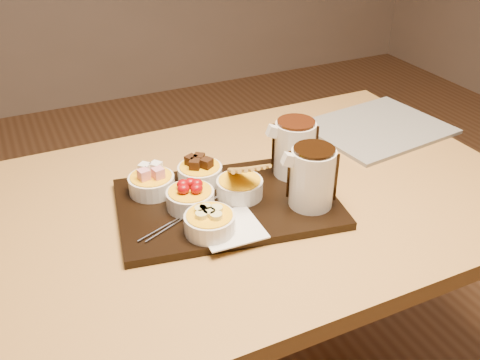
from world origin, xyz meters
name	(u,v)px	position (x,y,z in m)	size (l,w,h in m)	color
dining_table	(255,228)	(0.00, 0.00, 0.65)	(1.20, 0.80, 0.75)	#AF8141
serving_board	(227,203)	(-0.08, -0.02, 0.76)	(0.46, 0.30, 0.02)	black
napkin	(230,228)	(-0.12, -0.12, 0.77)	(0.12, 0.12, 0.00)	white
bowl_marshmallows	(152,184)	(-0.22, 0.08, 0.79)	(0.10, 0.10, 0.04)	silver
bowl_cake	(200,174)	(-0.11, 0.07, 0.79)	(0.10, 0.10, 0.04)	silver
bowl_strawberries	(190,199)	(-0.16, -0.02, 0.79)	(0.10, 0.10, 0.04)	silver
bowl_biscotti	(240,188)	(-0.05, -0.02, 0.79)	(0.10, 0.10, 0.04)	silver
bowl_bananas	(210,224)	(-0.16, -0.11, 0.79)	(0.10, 0.10, 0.04)	silver
pitcher_dark_chocolate	(312,178)	(0.07, -0.11, 0.83)	(0.09, 0.09, 0.13)	silver
pitcher_milk_chocolate	(295,149)	(0.10, 0.01, 0.83)	(0.09, 0.09, 0.13)	silver
fondue_skewers	(188,213)	(-0.18, -0.04, 0.77)	(0.26, 0.03, 0.01)	silver
newspaper	(378,128)	(0.45, 0.15, 0.76)	(0.35, 0.28, 0.01)	beige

